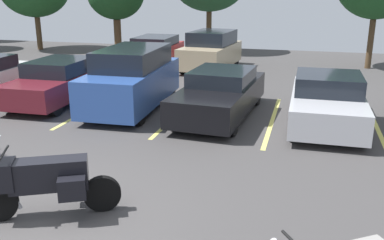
{
  "coord_description": "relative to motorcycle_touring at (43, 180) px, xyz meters",
  "views": [
    {
      "loc": [
        4.25,
        -5.36,
        3.76
      ],
      "look_at": [
        1.97,
        3.0,
        1.08
      ],
      "focal_mm": 40.38,
      "sensor_mm": 36.0,
      "label": 1
    }
  ],
  "objects": [
    {
      "name": "ground",
      "position": [
        -0.12,
        -0.33,
        -0.73
      ],
      "size": [
        44.0,
        44.0,
        0.1
      ],
      "primitive_type": "cube",
      "color": "#423F3F"
    },
    {
      "name": "motorcycle_touring",
      "position": [
        0.0,
        0.0,
        0.0
      ],
      "size": [
        2.15,
        1.31,
        1.44
      ],
      "color": "black",
      "rests_on": "ground"
    },
    {
      "name": "parking_stripes",
      "position": [
        -2.54,
        6.62,
        -0.68
      ],
      "size": [
        23.17,
        5.08,
        0.01
      ],
      "color": "#EAE066",
      "rests_on": "ground"
    },
    {
      "name": "car_maroon",
      "position": [
        -3.99,
        6.88,
        0.02
      ],
      "size": [
        1.92,
        4.42,
        1.41
      ],
      "color": "maroon",
      "rests_on": "ground"
    },
    {
      "name": "car_blue",
      "position": [
        -1.25,
        6.81,
        0.27
      ],
      "size": [
        2.03,
        4.78,
        1.93
      ],
      "color": "#2D519E",
      "rests_on": "ground"
    },
    {
      "name": "car_black",
      "position": [
        1.64,
        6.67,
        0.0
      ],
      "size": [
        2.15,
        4.92,
        1.39
      ],
      "color": "black",
      "rests_on": "ground"
    },
    {
      "name": "car_silver",
      "position": [
        4.7,
        6.53,
        0.01
      ],
      "size": [
        1.94,
        4.36,
        1.45
      ],
      "color": "#B7B7BC",
      "rests_on": "ground"
    },
    {
      "name": "car_far_red",
      "position": [
        -3.25,
        14.16,
        0.04
      ],
      "size": [
        1.9,
        4.74,
        1.43
      ],
      "color": "maroon",
      "rests_on": "ground"
    },
    {
      "name": "car_far_tan",
      "position": [
        -0.36,
        14.18,
        0.19
      ],
      "size": [
        2.28,
        4.41,
        1.78
      ],
      "color": "tan",
      "rests_on": "ground"
    }
  ]
}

